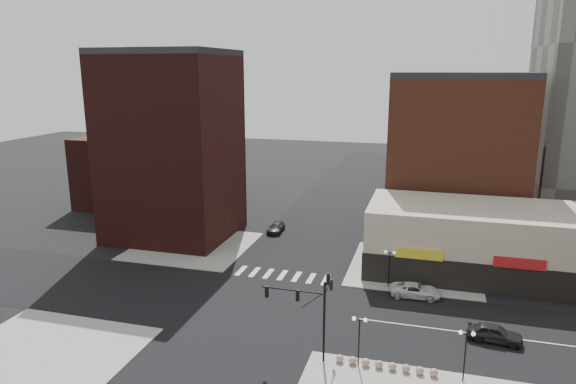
% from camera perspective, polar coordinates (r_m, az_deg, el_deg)
% --- Properties ---
extents(ground, '(240.00, 240.00, 0.00)m').
position_cam_1_polar(ground, '(52.95, -3.08, -12.55)').
color(ground, black).
rests_on(ground, ground).
extents(road_ew, '(200.00, 14.00, 0.02)m').
position_cam_1_polar(road_ew, '(52.95, -3.08, -12.54)').
color(road_ew, black).
rests_on(road_ew, ground).
extents(road_ns, '(14.00, 200.00, 0.02)m').
position_cam_1_polar(road_ns, '(52.95, -3.08, -12.54)').
color(road_ns, black).
rests_on(road_ns, ground).
extents(sidewalk_nw, '(15.00, 15.00, 0.12)m').
position_cam_1_polar(sidewalk_nw, '(70.54, -10.51, -5.90)').
color(sidewalk_nw, gray).
rests_on(sidewalk_nw, ground).
extents(sidewalk_ne, '(15.00, 15.00, 0.12)m').
position_cam_1_polar(sidewalk_ne, '(63.83, 13.84, -8.19)').
color(sidewalk_ne, gray).
rests_on(sidewalk_ne, ground).
extents(sidewalk_sw, '(15.00, 15.00, 0.12)m').
position_cam_1_polar(sidewalk_sw, '(48.68, -26.28, -16.47)').
color(sidewalk_sw, gray).
rests_on(sidewalk_sw, ground).
extents(building_nw, '(16.00, 15.00, 25.00)m').
position_cam_1_polar(building_nw, '(73.04, -12.74, 4.74)').
color(building_nw, '#381412').
rests_on(building_nw, ground).
extents(building_nw_low, '(20.00, 18.00, 12.00)m').
position_cam_1_polar(building_nw_low, '(93.77, -15.07, 2.47)').
color(building_nw_low, '#381412').
rests_on(building_nw_low, ground).
extents(building_ne_midrise, '(18.00, 15.00, 22.00)m').
position_cam_1_polar(building_ne_midrise, '(75.53, 18.17, 3.52)').
color(building_ne_midrise, brown).
rests_on(building_ne_midrise, ground).
extents(building_ne_row, '(24.20, 12.20, 8.00)m').
position_cam_1_polar(building_ne_row, '(63.42, 19.92, -5.65)').
color(building_ne_row, '#C1B499').
rests_on(building_ne_row, ground).
extents(traffic_signal, '(5.59, 3.09, 7.77)m').
position_cam_1_polar(traffic_signal, '(42.22, 2.86, -12.19)').
color(traffic_signal, black).
rests_on(traffic_signal, ground).
extents(street_lamp_se_a, '(1.22, 0.32, 4.16)m').
position_cam_1_polar(street_lamp_se_a, '(42.26, 7.93, -14.83)').
color(street_lamp_se_a, black).
rests_on(street_lamp_se_a, sidewalk_se).
extents(street_lamp_se_b, '(1.22, 0.32, 4.16)m').
position_cam_1_polar(street_lamp_se_b, '(42.15, 19.18, -15.58)').
color(street_lamp_se_b, black).
rests_on(street_lamp_se_b, sidewalk_se).
extents(street_lamp_ne, '(1.22, 0.32, 4.16)m').
position_cam_1_polar(street_lamp_ne, '(56.71, 11.22, -7.36)').
color(street_lamp_ne, black).
rests_on(street_lamp_ne, sidewalk_ne).
extents(bollard_row, '(7.99, 0.64, 0.64)m').
position_cam_1_polar(bollard_row, '(43.50, 10.79, -18.39)').
color(bollard_row, '#9F806D').
rests_on(bollard_row, sidewalk_se).
extents(white_suv, '(5.27, 2.62, 1.43)m').
position_cam_1_polar(white_suv, '(56.18, 14.00, -10.56)').
color(white_suv, silver).
rests_on(white_suv, ground).
extents(dark_sedan_east, '(4.83, 2.40, 1.58)m').
position_cam_1_polar(dark_sedan_east, '(49.83, 21.96, -14.34)').
color(dark_sedan_east, black).
rests_on(dark_sedan_east, ground).
extents(dark_sedan_north, '(2.10, 4.81, 1.38)m').
position_cam_1_polar(dark_sedan_north, '(75.06, -1.33, -3.96)').
color(dark_sedan_north, black).
rests_on(dark_sedan_north, ground).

